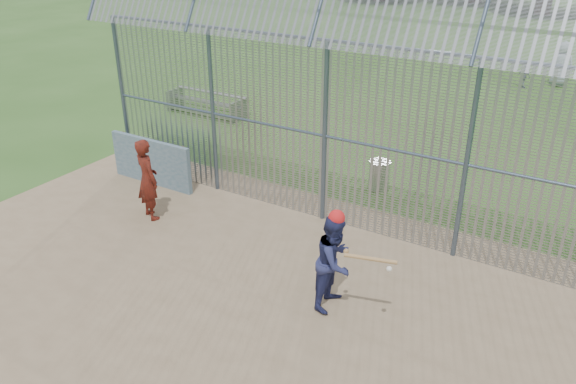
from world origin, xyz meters
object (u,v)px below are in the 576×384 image
Objects in this scene: dugout_wall at (151,162)px; trash_can at (379,175)px; batter at (335,262)px; onlooker at (147,179)px; bleacher at (206,103)px.

dugout_wall is 3.05× the size of trash_can.
onlooker reaches higher than batter.
bleacher is at bearing 49.71° from batter.
onlooker reaches higher than bleacher.
batter is at bearing -76.12° from trash_can.
dugout_wall is 1.33× the size of onlooker.
batter is at bearing -40.02° from bleacher.
batter reaches higher than dugout_wall.
dugout_wall reaches higher than trash_can.
batter is at bearing -18.44° from dugout_wall.
onlooker is 2.29× the size of trash_can.
trash_can is at bearing 28.57° from dugout_wall.
bleacher is at bearing 115.36° from dugout_wall.
dugout_wall is 5.82m from bleacher.
dugout_wall is 1.87m from onlooker.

